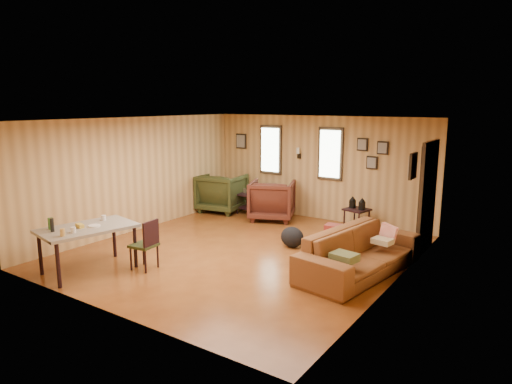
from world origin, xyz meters
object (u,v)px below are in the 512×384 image
sofa (360,245)px  recliner_green (222,191)px  recliner_brown (272,198)px  end_table (248,200)px  side_table (357,208)px  dining_table (87,231)px

sofa → recliner_green: recliner_green is taller
recliner_brown → recliner_green: recliner_green is taller
recliner_brown → end_table: 0.81m
recliner_green → side_table: size_ratio=1.42×
end_table → side_table: size_ratio=0.84×
sofa → dining_table: bearing=131.9°
sofa → recliner_brown: size_ratio=2.39×
recliner_green → dining_table: recliner_green is taller
recliner_green → side_table: bearing=174.2°
side_table → dining_table: (-2.68, -4.70, 0.17)m
side_table → dining_table: size_ratio=0.46×
end_table → sofa: bearing=-31.0°
recliner_green → dining_table: 4.55m
recliner_brown → side_table: recliner_brown is taller
sofa → end_table: size_ratio=3.93×
recliner_green → side_table: 3.48m
sofa → dining_table: size_ratio=1.52×
sofa → side_table: size_ratio=3.29×
side_table → dining_table: dining_table is taller
end_table → side_table: bearing=1.3°
recliner_brown → end_table: (-0.79, 0.14, -0.16)m
dining_table → end_table: bearing=103.1°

